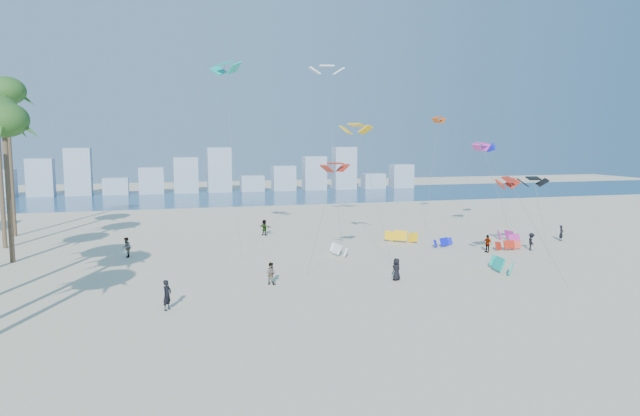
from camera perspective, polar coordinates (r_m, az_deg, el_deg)
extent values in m
plane|color=beige|center=(31.07, 2.55, -11.89)|extent=(220.00, 220.00, 0.00)
plane|color=navy|center=(100.89, -10.13, 1.06)|extent=(220.00, 220.00, 0.00)
imported|color=black|center=(35.21, -14.89, -8.33)|extent=(0.73, 0.78, 1.80)
imported|color=gray|center=(40.07, -4.91, -6.46)|extent=(0.95, 0.92, 1.55)
imported|color=black|center=(41.36, 7.57, -6.04)|extent=(0.93, 0.83, 1.59)
imported|color=gray|center=(53.09, 16.22, -3.40)|extent=(0.70, 1.00, 1.57)
imported|color=black|center=(55.28, 20.18, -3.14)|extent=(0.91, 1.16, 1.58)
imported|color=gray|center=(60.25, -5.52, -1.93)|extent=(1.31, 1.51, 1.65)
imported|color=black|center=(61.44, 22.77, -2.31)|extent=(0.67, 0.60, 1.55)
imported|color=gray|center=(51.43, -18.62, -3.72)|extent=(0.66, 0.84, 1.73)
cylinder|color=#595959|center=(42.85, 0.13, -1.08)|extent=(2.86, 2.33, 8.14)
cylinder|color=#595959|center=(47.05, 5.36, 1.44)|extent=(1.47, 4.90, 11.15)
cylinder|color=#595959|center=(58.90, 17.14, 1.49)|extent=(1.28, 4.32, 9.60)
cylinder|color=#595959|center=(49.14, -8.60, 4.63)|extent=(0.94, 2.13, 16.29)
cylinder|color=#595959|center=(67.50, 11.02, 3.54)|extent=(2.59, 2.21, 12.47)
cylinder|color=#595959|center=(50.75, 21.09, -1.12)|extent=(0.09, 2.78, 6.71)
cylinder|color=#595959|center=(54.53, 1.37, 5.30)|extent=(0.04, 4.98, 17.02)
cylinder|color=#595959|center=(67.85, 17.46, 2.02)|extent=(2.06, 2.08, 9.30)
cylinder|color=#595959|center=(43.39, 20.71, -2.19)|extent=(1.29, 5.53, 7.00)
cylinder|color=brown|center=(52.53, -28.46, 1.40)|extent=(0.40, 0.40, 11.50)
ellipsoid|color=#2D591F|center=(52.38, -28.82, 7.68)|extent=(3.80, 3.80, 2.85)
cylinder|color=brown|center=(59.79, -29.03, 2.40)|extent=(0.40, 0.40, 12.48)
cylinder|color=brown|center=(66.70, -28.28, 3.81)|extent=(0.40, 0.40, 14.78)
ellipsoid|color=#2D591F|center=(66.82, -28.64, 10.14)|extent=(3.80, 3.80, 2.85)
cube|color=#9EADBF|center=(113.43, -28.98, 2.15)|extent=(4.40, 3.00, 4.80)
cube|color=#9EADBF|center=(112.07, -25.92, 2.74)|extent=(4.40, 3.00, 6.60)
cube|color=#9EADBF|center=(111.06, -22.80, 3.33)|extent=(4.40, 3.00, 8.40)
cube|color=#9EADBF|center=(110.60, -19.55, 2.05)|extent=(4.40, 3.00, 3.00)
cube|color=#9EADBF|center=(110.26, -16.35, 2.62)|extent=(4.40, 3.00, 4.80)
cube|color=#9EADBF|center=(110.27, -13.14, 3.19)|extent=(4.40, 3.00, 6.60)
cube|color=#9EADBF|center=(110.63, -9.94, 3.75)|extent=(4.40, 3.00, 8.40)
cube|color=#9EADBF|center=(111.56, -6.74, 2.44)|extent=(4.40, 3.00, 3.00)
cube|color=#9EADBF|center=(112.60, -3.62, 2.97)|extent=(4.40, 3.00, 4.80)
cube|color=#9EADBF|center=(113.96, -0.56, 3.48)|extent=(4.40, 3.00, 6.60)
cube|color=#9EADBF|center=(115.65, 2.41, 3.97)|extent=(4.40, 3.00, 8.40)
cube|color=#9EADBF|center=(117.86, 5.28, 2.69)|extent=(4.40, 3.00, 3.00)
cube|color=#9EADBF|center=(120.12, 8.06, 3.16)|extent=(4.40, 3.00, 4.80)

